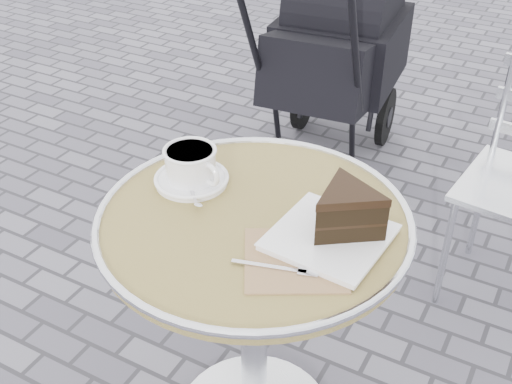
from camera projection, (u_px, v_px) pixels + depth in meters
The scene contains 4 objects.
cafe_table at pixel (254, 273), 1.53m from camera, with size 0.72×0.72×0.74m.
cappuccino_set at pixel (191, 168), 1.53m from camera, with size 0.18×0.19×0.09m.
cake_plate_set at pixel (342, 217), 1.34m from camera, with size 0.30×0.36×0.12m.
baby_stroller at pixel (333, 64), 2.81m from camera, with size 0.55×1.04×1.05m.
Camera 1 is at (0.56, -1.01, 1.59)m, focal length 45.00 mm.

